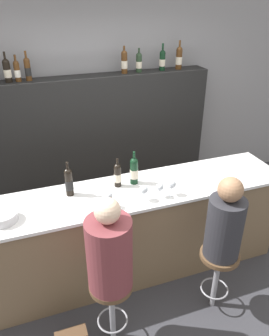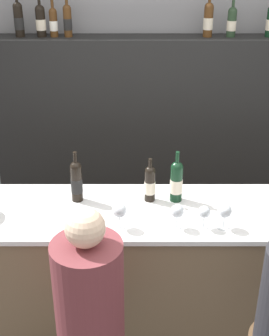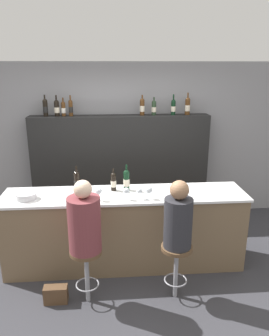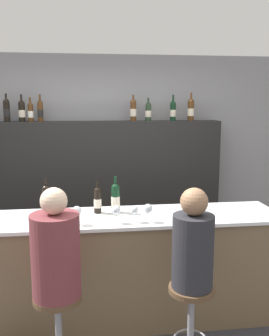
{
  "view_description": "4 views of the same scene",
  "coord_description": "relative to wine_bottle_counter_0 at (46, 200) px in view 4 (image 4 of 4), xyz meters",
  "views": [
    {
      "loc": [
        -0.89,
        -2.17,
        2.66
      ],
      "look_at": [
        0.02,
        0.39,
        1.19
      ],
      "focal_mm": 35.0,
      "sensor_mm": 36.0,
      "label": 1
    },
    {
      "loc": [
        -0.23,
        -2.14,
        2.53
      ],
      "look_at": [
        -0.22,
        0.29,
        1.3
      ],
      "focal_mm": 50.0,
      "sensor_mm": 36.0,
      "label": 2
    },
    {
      "loc": [
        -0.17,
        -3.5,
        2.52
      ],
      "look_at": [
        0.12,
        0.3,
        1.34
      ],
      "focal_mm": 35.0,
      "sensor_mm": 36.0,
      "label": 3
    },
    {
      "loc": [
        -0.22,
        -2.92,
        2.0
      ],
      "look_at": [
        0.18,
        0.23,
        1.45
      ],
      "focal_mm": 40.0,
      "sensor_mm": 36.0,
      "label": 4
    }
  ],
  "objects": [
    {
      "name": "wall_back",
      "position": [
        0.6,
        1.48,
        0.16
      ],
      "size": [
        6.4,
        0.05,
        2.6
      ],
      "color": "gray",
      "rests_on": "ground_plane"
    },
    {
      "name": "bar_counter",
      "position": [
        0.6,
        -0.12,
        -0.64
      ],
      "size": [
        3.05,
        0.66,
        1.0
      ],
      "color": "brown",
      "rests_on": "ground_plane"
    },
    {
      "name": "back_bar_cabinet",
      "position": [
        0.6,
        1.25,
        -0.25
      ],
      "size": [
        2.86,
        0.28,
        1.78
      ],
      "color": "black",
      "rests_on": "ground_plane"
    },
    {
      "name": "wine_bottle_counter_0",
      "position": [
        0.0,
        0.0,
        0.0
      ],
      "size": [
        0.07,
        0.07,
        0.34
      ],
      "color": "black",
      "rests_on": "bar_counter"
    },
    {
      "name": "wine_bottle_counter_1",
      "position": [
        0.46,
        0.0,
        -0.02
      ],
      "size": [
        0.07,
        0.07,
        0.29
      ],
      "color": "black",
      "rests_on": "bar_counter"
    },
    {
      "name": "wine_bottle_counter_2",
      "position": [
        0.63,
        -0.0,
        -0.0
      ],
      "size": [
        0.08,
        0.08,
        0.34
      ],
      "color": "black",
      "rests_on": "bar_counter"
    },
    {
      "name": "wine_bottle_backbar_0",
      "position": [
        -0.55,
        1.25,
        0.78
      ],
      "size": [
        0.08,
        0.08,
        0.33
      ],
      "color": "black",
      "rests_on": "back_bar_cabinet"
    },
    {
      "name": "wine_bottle_backbar_1",
      "position": [
        -0.38,
        1.25,
        0.77
      ],
      "size": [
        0.08,
        0.08,
        0.32
      ],
      "color": "black",
      "rests_on": "back_bar_cabinet"
    },
    {
      "name": "wine_bottle_backbar_2",
      "position": [
        -0.28,
        1.25,
        0.76
      ],
      "size": [
        0.07,
        0.07,
        0.28
      ],
      "color": "#4C2D14",
      "rests_on": "back_bar_cabinet"
    },
    {
      "name": "wine_bottle_backbar_3",
      "position": [
        -0.17,
        1.25,
        0.77
      ],
      "size": [
        0.07,
        0.07,
        0.32
      ],
      "color": "#4C2D14",
      "rests_on": "back_bar_cabinet"
    },
    {
      "name": "wine_bottle_backbar_4",
      "position": [
        0.95,
        1.25,
        0.78
      ],
      "size": [
        0.08,
        0.08,
        0.32
      ],
      "color": "#4C2D14",
      "rests_on": "back_bar_cabinet"
    },
    {
      "name": "wine_bottle_backbar_5",
      "position": [
        1.14,
        1.25,
        0.76
      ],
      "size": [
        0.07,
        0.07,
        0.28
      ],
      "color": "#233823",
      "rests_on": "back_bar_cabinet"
    },
    {
      "name": "wine_bottle_backbar_6",
      "position": [
        1.45,
        1.25,
        0.77
      ],
      "size": [
        0.07,
        0.07,
        0.32
      ],
      "color": "black",
      "rests_on": "back_bar_cabinet"
    },
    {
      "name": "wine_bottle_backbar_7",
      "position": [
        1.68,
        1.25,
        0.78
      ],
      "size": [
        0.08,
        0.08,
        0.35
      ],
      "color": "#4C2D14",
      "rests_on": "back_bar_cabinet"
    },
    {
      "name": "wine_glass_0",
      "position": [
        0.28,
        -0.32,
        -0.03
      ],
      "size": [
        0.08,
        0.08,
        0.16
      ],
      "color": "silver",
      "rests_on": "bar_counter"
    },
    {
      "name": "wine_glass_1",
      "position": [
        0.61,
        -0.32,
        -0.03
      ],
      "size": [
        0.08,
        0.08,
        0.15
      ],
      "color": "silver",
      "rests_on": "bar_counter"
    },
    {
      "name": "wine_glass_2",
      "position": [
        0.76,
        -0.32,
        -0.04
      ],
      "size": [
        0.07,
        0.07,
        0.14
      ],
      "color": "silver",
      "rests_on": "bar_counter"
    },
    {
      "name": "wine_glass_3",
      "position": [
        0.88,
        -0.32,
        -0.03
      ],
      "size": [
        0.08,
        0.08,
        0.16
      ],
      "color": "silver",
      "rests_on": "bar_counter"
    },
    {
      "name": "bar_stool_left",
      "position": [
        0.14,
        -0.82,
        -0.64
      ],
      "size": [
        0.35,
        0.35,
        0.65
      ],
      "color": "gray",
      "rests_on": "ground_plane"
    },
    {
      "name": "guest_seated_left",
      "position": [
        0.14,
        -0.82,
        -0.16
      ],
      "size": [
        0.34,
        0.34,
        0.79
      ],
      "color": "brown",
      "rests_on": "bar_stool_left"
    },
    {
      "name": "bar_stool_right",
      "position": [
        1.13,
        -0.82,
        -0.64
      ],
      "size": [
        0.35,
        0.35,
        0.65
      ],
      "color": "gray",
      "rests_on": "ground_plane"
    },
    {
      "name": "guest_seated_right",
      "position": [
        1.13,
        -0.82,
        -0.16
      ],
      "size": [
        0.31,
        0.31,
        0.76
      ],
      "color": "#28282D",
      "rests_on": "bar_stool_right"
    }
  ]
}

